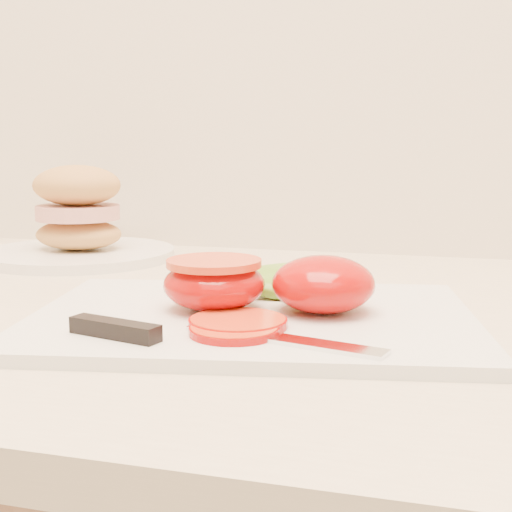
# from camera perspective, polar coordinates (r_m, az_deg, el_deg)

# --- Properties ---
(cutting_board) EXTENTS (0.39, 0.32, 0.01)m
(cutting_board) POSITION_cam_1_polar(r_m,az_deg,el_deg) (0.58, -0.27, -5.04)
(cutting_board) COLOR silver
(cutting_board) RESTS_ON counter
(tomato_half_dome) EXTENTS (0.08, 0.08, 0.05)m
(tomato_half_dome) POSITION_cam_1_polar(r_m,az_deg,el_deg) (0.58, 5.41, -2.24)
(tomato_half_dome) COLOR #B20A00
(tomato_half_dome) RESTS_ON cutting_board
(tomato_half_cut) EXTENTS (0.08, 0.08, 0.04)m
(tomato_half_cut) POSITION_cam_1_polar(r_m,az_deg,el_deg) (0.59, -3.37, -2.10)
(tomato_half_cut) COLOR #B20A00
(tomato_half_cut) RESTS_ON cutting_board
(tomato_slice_0) EXTENTS (0.07, 0.07, 0.01)m
(tomato_slice_0) POSITION_cam_1_polar(r_m,az_deg,el_deg) (0.53, -1.46, -5.35)
(tomato_slice_0) COLOR #FB602C
(tomato_slice_0) RESTS_ON cutting_board
(tomato_slice_1) EXTENTS (0.06, 0.06, 0.01)m
(tomato_slice_1) POSITION_cam_1_polar(r_m,az_deg,el_deg) (0.52, -1.76, -5.96)
(tomato_slice_1) COLOR #FB602C
(tomato_slice_1) RESTS_ON cutting_board
(lettuce_leaf_0) EXTENTS (0.12, 0.12, 0.02)m
(lettuce_leaf_0) POSITION_cam_1_polar(r_m,az_deg,el_deg) (0.65, 2.97, -2.03)
(lettuce_leaf_0) COLOR #689E29
(lettuce_leaf_0) RESTS_ON cutting_board
(knife) EXTENTS (0.23, 0.07, 0.01)m
(knife) POSITION_cam_1_polar(r_m,az_deg,el_deg) (0.51, -6.11, -6.14)
(knife) COLOR silver
(knife) RESTS_ON cutting_board
(sandwich_plate) EXTENTS (0.24, 0.24, 0.12)m
(sandwich_plate) POSITION_cam_1_polar(r_m,az_deg,el_deg) (0.92, -14.02, 2.39)
(sandwich_plate) COLOR white
(sandwich_plate) RESTS_ON counter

